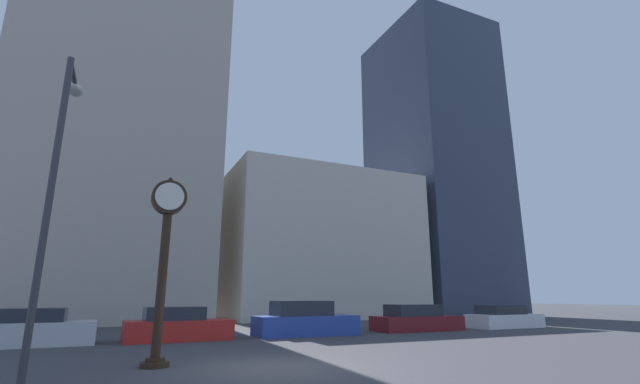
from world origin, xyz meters
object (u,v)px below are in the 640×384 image
(car_red, at_px, (177,326))
(car_blue, at_px, (305,321))
(street_clock, at_px, (165,244))
(car_white, at_px, (504,318))
(car_silver, at_px, (35,330))
(car_maroon, at_px, (416,320))
(street_lamp_left, at_px, (58,163))

(car_red, relative_size, car_blue, 0.89)
(street_clock, xyz_separation_m, car_white, (18.96, 6.66, -2.49))
(car_silver, height_order, car_white, car_silver)
(street_clock, relative_size, car_blue, 1.04)
(car_maroon, bearing_deg, car_silver, -178.60)
(car_red, distance_m, street_lamp_left, 9.86)
(street_clock, bearing_deg, street_lamp_left, -146.89)
(street_clock, xyz_separation_m, car_blue, (6.75, 6.60, -2.38))
(car_maroon, height_order, car_white, car_maroon)
(car_white, bearing_deg, street_lamp_left, -159.44)
(car_white, bearing_deg, car_silver, 179.22)
(car_maroon, xyz_separation_m, street_lamp_left, (-15.44, -8.40, 3.90))
(car_blue, relative_size, car_maroon, 1.00)
(car_silver, distance_m, car_red, 4.81)
(car_red, bearing_deg, car_white, -2.28)
(street_clock, distance_m, car_white, 20.25)
(car_maroon, relative_size, car_white, 1.08)
(street_clock, relative_size, car_white, 1.12)
(car_blue, xyz_separation_m, car_white, (12.21, 0.06, -0.11))
(street_lamp_left, bearing_deg, car_white, 21.07)
(street_clock, bearing_deg, car_blue, 44.35)
(car_silver, distance_m, car_white, 22.48)
(street_clock, height_order, car_maroon, street_clock)
(car_silver, distance_m, car_maroon, 16.53)
(street_clock, height_order, car_blue, street_clock)
(car_silver, bearing_deg, car_maroon, -0.75)
(street_clock, height_order, car_white, street_clock)
(car_red, xyz_separation_m, street_lamp_left, (-3.72, -8.26, 3.90))
(street_clock, relative_size, street_lamp_left, 0.71)
(street_clock, distance_m, street_lamp_left, 3.24)
(car_silver, relative_size, car_blue, 0.83)
(car_blue, bearing_deg, car_maroon, 1.66)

